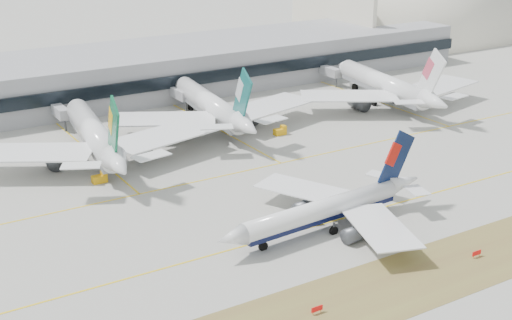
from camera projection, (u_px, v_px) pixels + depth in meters
ground at (300, 218)px, 151.60m from camera, size 3000.00×3000.00×0.00m
taxiing_airliner at (329, 209)px, 145.48m from camera, size 53.10×46.03×17.83m
widebody_eva at (96, 137)px, 183.03m from camera, size 65.39×64.56×23.54m
widebody_cathay at (212, 107)px, 209.71m from camera, size 64.41×63.48×23.13m
widebody_china_air at (387, 86)px, 232.23m from camera, size 65.22×64.47×23.52m
terminal at (107, 76)px, 240.88m from camera, size 280.00×43.10×15.00m
hangar at (406, 42)px, 335.30m from camera, size 91.00×60.00×60.00m
hold_sign_left at (317, 309)px, 116.46m from camera, size 2.20×0.15×1.35m
hold_sign_right at (477, 253)px, 134.75m from camera, size 2.20×0.15×1.35m
gse_b at (100, 178)px, 170.19m from camera, size 3.55×2.00×2.60m
gse_c at (280, 131)px, 204.56m from camera, size 3.55×2.00×2.60m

